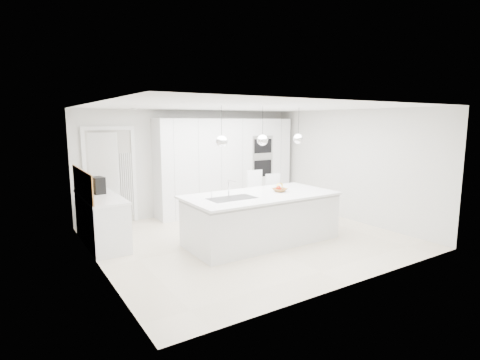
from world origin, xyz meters
TOP-DOWN VIEW (x-y plane):
  - floor at (0.00, 0.00)m, footprint 5.50×5.50m
  - wall_back at (0.00, 2.50)m, footprint 5.50×0.00m
  - wall_left at (-2.75, 0.00)m, footprint 0.00×5.00m
  - ceiling at (0.00, 0.00)m, footprint 5.50×5.50m
  - tall_cabinets at (0.80, 2.20)m, footprint 3.60×0.60m
  - oven_stack at (1.70, 1.89)m, footprint 0.62×0.04m
  - doorway_frame at (-1.95, 2.47)m, footprint 1.11×0.08m
  - hallway_door at (-2.20, 2.42)m, footprint 0.76×0.38m
  - radiator at (-1.63, 2.46)m, footprint 0.32×0.04m
  - left_base_cabinets at (-2.45, 1.20)m, footprint 0.60×1.80m
  - left_worktop at (-2.45, 1.20)m, footprint 0.62×1.82m
  - oak_backsplash at (-2.74, 1.20)m, footprint 0.02×1.80m
  - island_base at (0.10, -0.30)m, footprint 2.80×1.20m
  - island_worktop at (0.10, -0.25)m, footprint 2.84×1.40m
  - island_sink at (-0.55, -0.30)m, footprint 0.84×0.44m
  - island_tap at (-0.50, -0.10)m, footprint 0.02×0.02m
  - pendant_left at (-0.75, -0.30)m, footprint 0.20×0.20m
  - pendant_mid at (0.10, -0.30)m, footprint 0.20×0.20m
  - pendant_right at (0.95, -0.30)m, footprint 0.20×0.20m
  - fruit_bowl at (0.55, -0.26)m, footprint 0.30×0.30m
  - espresso_machine at (-2.43, 1.41)m, footprint 0.23×0.32m
  - bar_stool_left at (0.62, 0.55)m, footprint 0.41×0.56m
  - bar_stool_right at (1.12, 0.56)m, footprint 0.47×0.57m
  - apple_a at (0.50, -0.28)m, footprint 0.09×0.09m
  - apple_b at (0.56, -0.20)m, footprint 0.08×0.08m
  - apple_c at (0.53, -0.28)m, footprint 0.07×0.07m
  - banana_bunch at (0.57, -0.23)m, footprint 0.23×0.17m

SIDE VIEW (x-z plane):
  - floor at x=0.00m, z-range 0.00..0.00m
  - left_base_cabinets at x=-2.45m, z-range 0.00..0.86m
  - island_base at x=0.10m, z-range 0.00..0.86m
  - bar_stool_right at x=1.12m, z-range 0.00..1.08m
  - bar_stool_left at x=0.62m, z-range 0.00..1.20m
  - island_sink at x=-0.55m, z-range 0.73..0.91m
  - radiator at x=-1.63m, z-range 0.15..1.55m
  - left_worktop at x=-2.45m, z-range 0.86..0.90m
  - island_worktop at x=0.10m, z-range 0.86..0.90m
  - fruit_bowl at x=0.55m, z-range 0.90..0.97m
  - apple_c at x=0.53m, z-range 0.93..1.00m
  - apple_b at x=0.56m, z-range 0.93..1.01m
  - apple_a at x=0.50m, z-range 0.93..1.02m
  - hallway_door at x=-2.20m, z-range 0.00..2.00m
  - banana_bunch at x=0.57m, z-range 0.91..1.12m
  - doorway_frame at x=-1.95m, z-range -0.04..2.09m
  - island_tap at x=-0.50m, z-range 0.90..1.20m
  - espresso_machine at x=-2.43m, z-range 0.90..1.21m
  - tall_cabinets at x=0.80m, z-range 0.00..2.30m
  - oak_backsplash at x=-2.74m, z-range 0.90..1.40m
  - wall_back at x=0.00m, z-range -1.50..4.00m
  - wall_left at x=-2.75m, z-range -1.25..3.75m
  - oven_stack at x=1.70m, z-range 0.83..1.88m
  - pendant_left at x=-0.75m, z-range 1.80..2.00m
  - pendant_mid at x=0.10m, z-range 1.80..2.00m
  - pendant_right at x=0.95m, z-range 1.80..2.00m
  - ceiling at x=0.00m, z-range 2.50..2.50m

